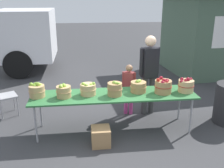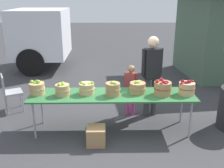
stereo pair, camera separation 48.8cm
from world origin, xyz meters
name	(u,v)px [view 1 (the left image)]	position (x,y,z in m)	size (l,w,h in m)	color
ground_plane	(114,129)	(0.00, 0.00, 0.00)	(40.00, 40.00, 0.00)	#38383A
market_table	(114,96)	(0.00, 0.00, 0.72)	(3.10, 0.76, 0.75)	#2D6B38
apple_basket_green_0	(37,90)	(-1.41, 0.04, 0.87)	(0.30, 0.30, 0.28)	tan
apple_basket_green_1	(64,91)	(-0.93, -0.04, 0.87)	(0.28, 0.28, 0.26)	tan
apple_basket_green_2	(88,89)	(-0.48, 0.03, 0.86)	(0.31, 0.31, 0.25)	tan
apple_basket_green_3	(115,89)	(0.01, -0.05, 0.88)	(0.29, 0.29, 0.29)	#A87F51
apple_basket_green_4	(138,86)	(0.48, 0.07, 0.86)	(0.32, 0.32, 0.25)	#A87F51
apple_basket_red_0	(163,86)	(0.94, -0.04, 0.89)	(0.34, 0.34, 0.31)	#A87F51
apple_basket_red_1	(186,85)	(1.39, -0.03, 0.88)	(0.31, 0.31, 0.29)	tan
vendor_adult	(149,69)	(0.84, 0.67, 1.02)	(0.45, 0.29, 1.74)	#3F3F3F
child_customer	(129,86)	(0.41, 0.68, 0.67)	(0.28, 0.21, 1.13)	#CC3F8C
food_kiosk	(217,30)	(3.97, 3.78, 1.38)	(3.79, 3.26, 2.74)	#47604C
folding_chair	(3,94)	(-2.30, 0.92, 0.51)	(0.53, 0.53, 0.86)	#99999E
produce_crate	(101,136)	(-0.30, -0.51, 0.16)	(0.33, 0.33, 0.33)	#A87F51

